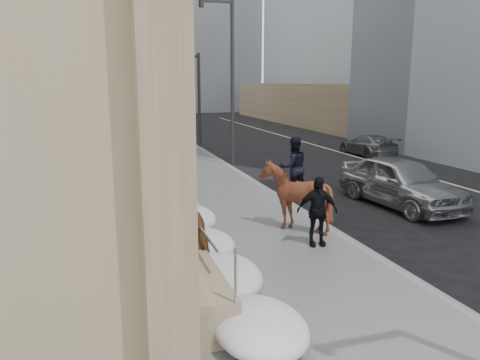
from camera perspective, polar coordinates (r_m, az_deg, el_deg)
name	(u,v)px	position (r m, az deg, el deg)	size (l,w,h in m)	color
ground	(290,288)	(10.11, 6.12, -12.96)	(140.00, 140.00, 0.00)	black
sidewalk	(193,186)	(19.22, -5.80, -0.67)	(5.00, 80.00, 0.12)	#57575A
curb	(253,181)	(19.90, 1.61, -0.18)	(0.24, 80.00, 0.12)	slate
lane_line	(410,172)	(23.63, 19.99, 0.91)	(0.15, 70.00, 0.01)	#BFB78C
bg_building_mid	(145,8)	(69.50, -11.55, 19.83)	(30.00, 12.00, 28.00)	slate
bg_building_far	(73,43)	(80.62, -19.72, 15.41)	(24.00, 12.00, 20.00)	gray
streetlight_mid	(229,74)	(23.30, -1.32, 12.79)	(1.71, 0.24, 8.00)	#2D2D30
streetlight_far	(167,77)	(42.87, -8.94, 12.29)	(1.71, 0.24, 8.00)	#2D2D30
traffic_signal	(185,85)	(30.93, -6.73, 11.45)	(4.10, 0.22, 6.00)	#2D2D30
snow_bank	(164,188)	(17.08, -9.20, -0.97)	(1.70, 18.10, 0.76)	#BABCC1
mounted_horse_left	(187,222)	(10.53, -6.53, -5.12)	(1.82, 2.55, 2.65)	#4E3217
mounted_horse_right	(295,192)	(13.19, 6.67, -1.44)	(1.60, 1.79, 2.63)	#512517
pedestrian	(317,211)	(12.04, 9.37, -3.76)	(1.05, 0.44, 1.80)	black
car_silver	(400,182)	(16.99, 18.96, -0.21)	(2.02, 5.02, 1.71)	#A3A5AA
car_grey	(368,145)	(28.20, 15.31, 4.15)	(1.71, 4.21, 1.22)	slate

